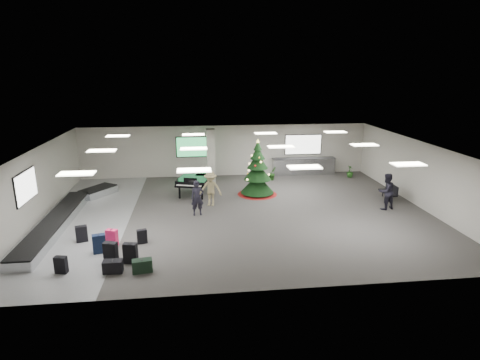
{
  "coord_description": "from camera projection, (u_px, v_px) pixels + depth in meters",
  "views": [
    {
      "loc": [
        -1.97,
        -17.82,
        6.59
      ],
      "look_at": [
        0.21,
        1.0,
        1.33
      ],
      "focal_mm": 30.0,
      "sensor_mm": 36.0,
      "label": 1
    }
  ],
  "objects": [
    {
      "name": "black_duffel",
      "position": [
        113.0,
        266.0,
        13.41
      ],
      "size": [
        0.64,
        0.36,
        0.44
      ],
      "rotation": [
        0.0,
        0.0,
        0.0
      ],
      "color": "black",
      "rests_on": "ground"
    },
    {
      "name": "ground",
      "position": [
        238.0,
        213.0,
        19.04
      ],
      "size": [
        18.0,
        18.0,
        0.0
      ],
      "primitive_type": "plane",
      "color": "#383533",
      "rests_on": "ground"
    },
    {
      "name": "suitcase_1",
      "position": [
        131.0,
        253.0,
        14.03
      ],
      "size": [
        0.52,
        0.34,
        0.76
      ],
      "rotation": [
        0.0,
        0.0,
        -0.21
      ],
      "color": "black",
      "rests_on": "ground"
    },
    {
      "name": "traveler_a",
      "position": [
        197.0,
        198.0,
        18.54
      ],
      "size": [
        0.66,
        0.49,
        1.65
      ],
      "primitive_type": "imported",
      "rotation": [
        0.0,
        0.0,
        0.17
      ],
      "color": "black",
      "rests_on": "ground"
    },
    {
      "name": "grand_piano",
      "position": [
        194.0,
        181.0,
        21.44
      ],
      "size": [
        2.03,
        2.35,
        1.15
      ],
      "rotation": [
        0.0,
        0.0,
        -0.29
      ],
      "color": "black",
      "rests_on": "ground"
    },
    {
      "name": "suitcase_0",
      "position": [
        111.0,
        252.0,
        14.13
      ],
      "size": [
        0.52,
        0.38,
        0.74
      ],
      "rotation": [
        0.0,
        0.0,
        -0.28
      ],
      "color": "black",
      "rests_on": "ground"
    },
    {
      "name": "bench",
      "position": [
        389.0,
        191.0,
        20.84
      ],
      "size": [
        0.48,
        1.35,
        0.85
      ],
      "rotation": [
        0.0,
        0.0,
        -0.02
      ],
      "color": "black",
      "rests_on": "ground"
    },
    {
      "name": "suitcase_3",
      "position": [
        142.0,
        236.0,
        15.64
      ],
      "size": [
        0.42,
        0.31,
        0.58
      ],
      "rotation": [
        0.0,
        0.0,
        0.31
      ],
      "color": "black",
      "rests_on": "ground"
    },
    {
      "name": "potted_plant_right",
      "position": [
        350.0,
        171.0,
        25.17
      ],
      "size": [
        0.48,
        0.48,
        0.75
      ],
      "primitive_type": "imported",
      "rotation": [
        0.0,
        0.0,
        1.72
      ],
      "color": "#123A13",
      "rests_on": "ground"
    },
    {
      "name": "traveler_b",
      "position": [
        211.0,
        189.0,
        19.82
      ],
      "size": [
        1.27,
        0.95,
        1.74
      ],
      "primitive_type": "imported",
      "rotation": [
        0.0,
        0.0,
        -0.3
      ],
      "color": "#94865B",
      "rests_on": "ground"
    },
    {
      "name": "pink_suitcase",
      "position": [
        112.0,
        238.0,
        15.4
      ],
      "size": [
        0.48,
        0.36,
        0.68
      ],
      "rotation": [
        0.0,
        0.0,
        -0.34
      ],
      "color": "#F21F5A",
      "rests_on": "ground"
    },
    {
      "name": "room_envelope",
      "position": [
        228.0,
        162.0,
        19.02
      ],
      "size": [
        18.02,
        14.02,
        3.21
      ],
      "color": "#BBB5AB",
      "rests_on": "ground"
    },
    {
      "name": "navy_suitcase",
      "position": [
        99.0,
        244.0,
        14.8
      ],
      "size": [
        0.52,
        0.38,
        0.74
      ],
      "rotation": [
        0.0,
        0.0,
        0.26
      ],
      "color": "black",
      "rests_on": "ground"
    },
    {
      "name": "traveler_bench",
      "position": [
        386.0,
        191.0,
        19.29
      ],
      "size": [
        1.04,
        0.91,
        1.79
      ],
      "primitive_type": "imported",
      "rotation": [
        0.0,
        0.0,
        3.45
      ],
      "color": "black",
      "rests_on": "ground"
    },
    {
      "name": "suitcase_8",
      "position": [
        82.0,
        234.0,
        15.77
      ],
      "size": [
        0.5,
        0.37,
        0.67
      ],
      "rotation": [
        0.0,
        0.0,
        0.31
      ],
      "color": "black",
      "rests_on": "ground"
    },
    {
      "name": "green_duffel",
      "position": [
        142.0,
        266.0,
        13.44
      ],
      "size": [
        0.71,
        0.43,
        0.46
      ],
      "rotation": [
        0.0,
        0.0,
        0.16
      ],
      "color": "black",
      "rests_on": "ground"
    },
    {
      "name": "suitcase_5",
      "position": [
        61.0,
        265.0,
        13.33
      ],
      "size": [
        0.43,
        0.29,
        0.61
      ],
      "rotation": [
        0.0,
        0.0,
        -0.2
      ],
      "color": "black",
      "rests_on": "ground"
    },
    {
      "name": "service_counter",
      "position": [
        304.0,
        166.0,
        25.82
      ],
      "size": [
        4.05,
        0.65,
        1.08
      ],
      "color": "silver",
      "rests_on": "ground"
    },
    {
      "name": "potted_plant_left",
      "position": [
        273.0,
        173.0,
        24.55
      ],
      "size": [
        0.58,
        0.53,
        0.85
      ],
      "primitive_type": "imported",
      "rotation": [
        0.0,
        0.0,
        0.4
      ],
      "color": "#123A13",
      "rests_on": "ground"
    },
    {
      "name": "baggage_carousel",
      "position": [
        65.0,
        216.0,
        18.03
      ],
      "size": [
        2.28,
        9.71,
        0.43
      ],
      "color": "silver",
      "rests_on": "ground"
    },
    {
      "name": "christmas_tree",
      "position": [
        257.0,
        176.0,
        21.55
      ],
      "size": [
        2.14,
        2.14,
        3.06
      ],
      "color": "maroon",
      "rests_on": "ground"
    }
  ]
}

